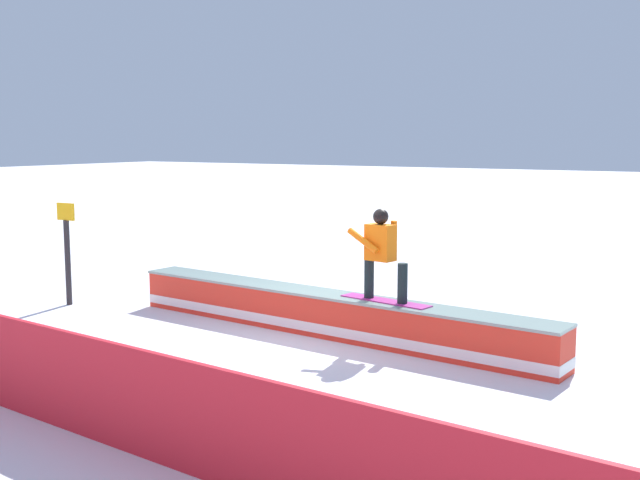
% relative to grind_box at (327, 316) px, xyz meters
% --- Properties ---
extents(ground_plane, '(120.00, 120.00, 0.00)m').
position_rel_grind_box_xyz_m(ground_plane, '(0.00, 0.00, -0.29)').
color(ground_plane, white).
extents(grind_box, '(7.29, 1.34, 0.63)m').
position_rel_grind_box_xyz_m(grind_box, '(0.00, 0.00, 0.00)').
color(grind_box, red).
rests_on(grind_box, ground_plane).
extents(snowboarder, '(1.44, 0.52, 1.30)m').
position_rel_grind_box_xyz_m(snowboarder, '(-0.93, 0.09, 1.05)').
color(snowboarder, '#B72C8B').
rests_on(snowboarder, grind_box).
extents(safety_fence, '(11.76, 1.24, 1.02)m').
position_rel_grind_box_xyz_m(safety_fence, '(0.00, 4.68, 0.22)').
color(safety_fence, red).
rests_on(safety_fence, ground_plane).
extents(trail_marker, '(0.40, 0.10, 1.79)m').
position_rel_grind_box_xyz_m(trail_marker, '(4.96, 0.54, 0.68)').
color(trail_marker, '#262628').
rests_on(trail_marker, ground_plane).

